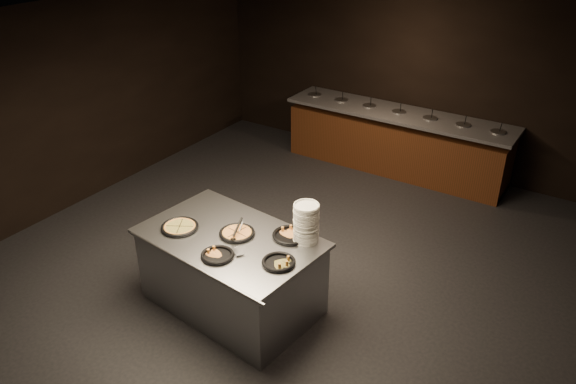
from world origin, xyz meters
name	(u,v)px	position (x,y,z in m)	size (l,w,h in m)	color
room	(271,170)	(0.00, 0.00, 1.45)	(7.02, 8.02, 2.92)	black
salad_bar	(395,145)	(0.00, 3.56, 0.44)	(3.70, 0.83, 1.18)	#502412
serving_counter	(232,273)	(-0.10, -0.65, 0.43)	(2.02, 1.42, 0.91)	#B3B6BB
plate_stack	(306,223)	(0.61, -0.28, 1.12)	(0.27, 0.27, 0.42)	white
pan_veggie_whole	(180,227)	(-0.65, -0.82, 0.93)	(0.40, 0.40, 0.04)	black
pan_cheese_whole	(237,233)	(-0.06, -0.58, 0.93)	(0.38, 0.38, 0.04)	black
pan_cheese_slices_a	(290,235)	(0.44, -0.30, 0.93)	(0.38, 0.38, 0.04)	black
pan_cheese_slices_b	(217,255)	(0.03, -1.00, 0.93)	(0.33, 0.33, 0.04)	black
pan_veggie_slices	(279,262)	(0.61, -0.77, 0.93)	(0.34, 0.34, 0.04)	black
server_left	(239,227)	(-0.05, -0.54, 0.99)	(0.14, 0.34, 0.17)	#B3B6BB
server_right	(235,243)	(0.09, -0.80, 0.98)	(0.27, 0.20, 0.15)	#B3B6BB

